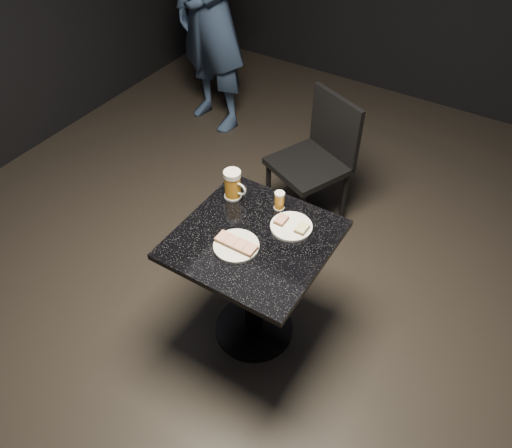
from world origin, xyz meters
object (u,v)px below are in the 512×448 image
object	(u,v)px
plate_small	(291,226)
patron	(211,11)
plate_large	(236,246)
chair	(318,155)
beer_mug	(233,185)
beer_tumbler	(279,201)
table	(254,271)

from	to	relation	value
plate_small	patron	bearing A→B (deg)	135.38
plate_large	patron	size ratio (longest dim) A/B	0.11
plate_large	chair	distance (m)	1.18
plate_small	chair	world-z (taller)	chair
plate_large	beer_mug	size ratio (longest dim) A/B	1.34
plate_small	patron	distance (m)	2.21
patron	beer_tumbler	world-z (taller)	patron
table	beer_tumbler	xyz separation A→B (m)	(-0.00, 0.24, 0.29)
plate_small	chair	bearing A→B (deg)	107.96
beer_tumbler	chair	xyz separation A→B (m)	(-0.17, 0.81, -0.30)
table	chair	xyz separation A→B (m)	(-0.18, 1.05, -0.01)
beer_tumbler	plate_small	bearing A→B (deg)	-37.18
table	plate_large	bearing A→B (deg)	-110.07
plate_large	patron	distance (m)	2.29
patron	table	bearing A→B (deg)	-37.78
plate_large	chair	xyz separation A→B (m)	(-0.14, 1.15, -0.25)
patron	chair	world-z (taller)	patron
plate_small	chair	size ratio (longest dim) A/B	0.23
patron	beer_tumbler	size ratio (longest dim) A/B	19.38
chair	beer_mug	bearing A→B (deg)	-94.49
plate_large	chair	size ratio (longest dim) A/B	0.24
beer_mug	beer_tumbler	bearing A→B (deg)	11.57
plate_large	patron	xyz separation A→B (m)	(-1.42, 1.79, 0.19)
plate_small	patron	size ratio (longest dim) A/B	0.11
plate_small	beer_mug	size ratio (longest dim) A/B	1.27
plate_small	plate_large	bearing A→B (deg)	-121.78
beer_mug	plate_small	bearing A→B (deg)	-6.53
table	patron	bearing A→B (deg)	130.52
table	plate_small	bearing A→B (deg)	52.02
table	chair	size ratio (longest dim) A/B	0.85
beer_mug	beer_tumbler	distance (m)	0.25
plate_large	table	size ratio (longest dim) A/B	0.28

